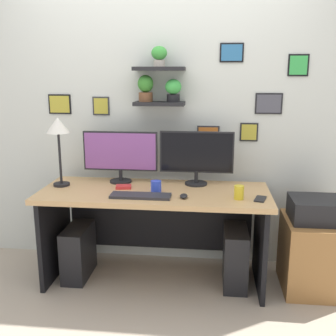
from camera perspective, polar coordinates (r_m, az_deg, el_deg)
The scene contains 16 objects.
ground_plane at distance 3.36m, azimuth -1.86°, elevation -15.60°, with size 8.00×8.00×0.00m, color tan.
back_wall_assembly at distance 3.38m, azimuth -0.92°, elevation 8.79°, with size 4.40×0.24×2.70m.
desk at distance 3.18m, azimuth -1.79°, elevation -6.49°, with size 1.76×0.68×0.75m.
monitor_left at distance 3.27m, azimuth -6.85°, elevation 2.00°, with size 0.61×0.18×0.42m.
monitor_right at distance 3.19m, azimuth 4.12°, elevation 1.84°, with size 0.59×0.18×0.43m.
keyboard at distance 2.91m, azimuth -3.96°, elevation -3.99°, with size 0.44×0.14×0.02m, color #2D2D33.
computer_mouse at distance 2.88m, azimuth 2.27°, elevation -4.03°, with size 0.06×0.09×0.03m, color black.
desk_lamp at distance 3.22m, azimuth -15.47°, elevation 5.13°, with size 0.18×0.18×0.55m.
cell_phone at distance 2.92m, azimuth 13.08°, elevation -4.34°, with size 0.07×0.14×0.01m, color black.
coffee_mug at distance 3.01m, azimuth -1.72°, elevation -2.68°, with size 0.08×0.08×0.09m, color blue.
pen_cup at distance 2.89m, azimuth 10.14°, elevation -3.45°, with size 0.07×0.07×0.10m, color yellow.
scissors_tray at distance 3.14m, azimuth -6.39°, elevation -2.70°, with size 0.12×0.08×0.02m, color red.
drawer_cabinet at distance 3.30m, azimuth 19.97°, elevation -11.56°, with size 0.44×0.50×0.56m, color #9E6B38.
printer at distance 3.17m, azimuth 20.49°, elevation -5.60°, with size 0.38×0.34×0.17m, color black.
computer_tower_left at distance 3.39m, azimuth -12.71°, elevation -11.61°, with size 0.18×0.40×0.42m, color black.
computer_tower_right at distance 3.23m, azimuth 9.60°, elevation -12.43°, with size 0.18×0.40×0.46m, color black.
Camera 1 is at (0.43, -2.90, 1.63)m, focal length 42.53 mm.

